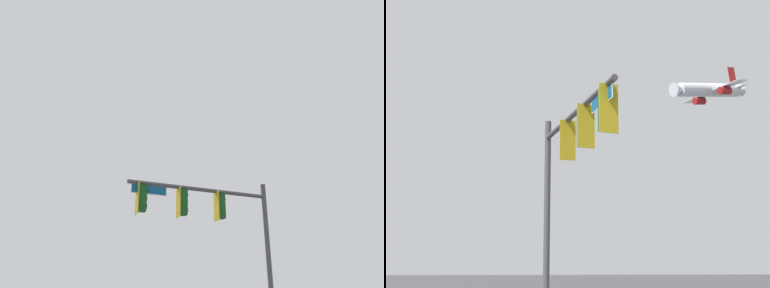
% 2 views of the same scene
% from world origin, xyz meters
% --- Properties ---
extents(signal_pole_near, '(6.64, 0.69, 6.83)m').
position_xyz_m(signal_pole_near, '(-5.97, -4.91, 4.99)').
color(signal_pole_near, '#47474C').
rests_on(signal_pole_near, ground_plane).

